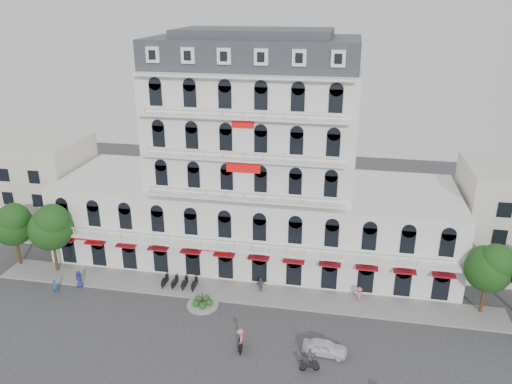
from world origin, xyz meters
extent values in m
plane|color=#38383A|center=(0.00, 0.00, 0.00)|extent=(120.00, 120.00, 0.00)
cube|color=gray|center=(0.00, 9.00, 0.08)|extent=(53.00, 4.00, 0.16)
cube|color=silver|center=(0.00, 18.00, 4.50)|extent=(45.00, 14.00, 9.00)
cube|color=silver|center=(0.00, 18.00, 15.50)|extent=(22.00, 12.00, 13.00)
cube|color=#2D3035|center=(0.00, 18.00, 23.50)|extent=(21.56, 11.76, 3.00)
cube|color=#2D3035|center=(0.00, 18.00, 25.40)|extent=(15.84, 8.64, 0.80)
cube|color=maroon|center=(0.00, 10.50, 3.50)|extent=(40.50, 1.00, 0.15)
cube|color=red|center=(0.00, 11.88, 13.00)|extent=(3.50, 0.10, 1.40)
cube|color=beige|center=(-30.00, 20.00, 6.00)|extent=(14.00, 10.00, 12.00)
cylinder|color=gray|center=(-3.00, 6.00, 0.12)|extent=(3.20, 3.20, 0.24)
cylinder|color=black|center=(-3.00, 6.00, 0.90)|extent=(0.08, 0.08, 1.40)
sphere|color=#274C19|center=(-2.30, 6.00, 0.45)|extent=(0.70, 0.70, 0.70)
sphere|color=#274C19|center=(-2.78, 6.66, 0.45)|extent=(0.70, 0.70, 0.70)
sphere|color=#274C19|center=(-3.56, 6.42, 0.45)|extent=(0.70, 0.70, 0.70)
sphere|color=#274C19|center=(-3.57, 5.60, 0.45)|extent=(0.70, 0.70, 0.70)
sphere|color=#274C19|center=(-2.80, 5.33, 0.45)|extent=(0.70, 0.70, 0.70)
cylinder|color=#382314|center=(-26.00, 10.00, 1.76)|extent=(0.36, 0.36, 3.52)
sphere|color=#133A12|center=(-26.00, 10.00, 4.96)|extent=(4.48, 4.48, 4.48)
sphere|color=#133A12|center=(-25.50, 9.70, 6.00)|extent=(3.52, 3.52, 3.52)
sphere|color=#133A12|center=(-26.40, 10.30, 5.60)|extent=(3.20, 3.20, 3.20)
cylinder|color=#382314|center=(-21.00, 9.50, 1.87)|extent=(0.36, 0.36, 3.74)
sphere|color=#133A12|center=(-21.00, 9.50, 5.27)|extent=(4.76, 4.76, 4.76)
sphere|color=#133A12|center=(-20.50, 9.20, 6.38)|extent=(3.74, 3.74, 3.74)
sphere|color=#133A12|center=(-21.40, 9.80, 5.95)|extent=(3.40, 3.40, 3.40)
cylinder|color=#382314|center=(24.00, 10.00, 1.72)|extent=(0.36, 0.36, 3.43)
sphere|color=#133A12|center=(24.00, 10.00, 4.84)|extent=(4.37, 4.37, 4.37)
sphere|color=#133A12|center=(24.50, 9.70, 5.85)|extent=(3.43, 3.43, 3.43)
sphere|color=#133A12|center=(23.60, 10.30, 5.46)|extent=(3.12, 3.12, 3.12)
imported|color=white|center=(9.41, 1.04, 0.66)|extent=(3.95, 1.80, 1.31)
cube|color=black|center=(8.31, -1.28, 0.55)|extent=(1.54, 0.67, 0.35)
torus|color=black|center=(7.77, -1.40, 0.28)|extent=(0.61, 0.25, 0.60)
torus|color=black|center=(8.84, -1.15, 0.28)|extent=(0.61, 0.25, 0.60)
imported|color=slate|center=(8.31, -1.28, 1.32)|extent=(1.08, 0.64, 1.73)
cube|color=black|center=(2.16, 0.18, 0.55)|extent=(0.62, 1.54, 0.35)
torus|color=black|center=(2.26, -0.36, 0.28)|extent=(0.23, 0.61, 0.60)
torus|color=black|center=(2.05, 0.72, 0.28)|extent=(0.23, 0.61, 0.60)
imported|color=#DE7589|center=(2.16, 0.18, 1.30)|extent=(0.83, 1.20, 1.70)
imported|color=navy|center=(-16.85, 6.94, 0.93)|extent=(1.03, 0.80, 1.86)
imported|color=#4C4D52|center=(2.26, 9.50, 0.86)|extent=(1.04, 0.51, 1.72)
imported|color=#BA6282|center=(12.28, 9.50, 0.89)|extent=(1.32, 1.10, 1.78)
imported|color=#2B4A83|center=(-18.63, 5.26, 0.81)|extent=(0.69, 0.57, 1.62)
camera|label=1|loc=(10.17, -34.52, 28.75)|focal=35.00mm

